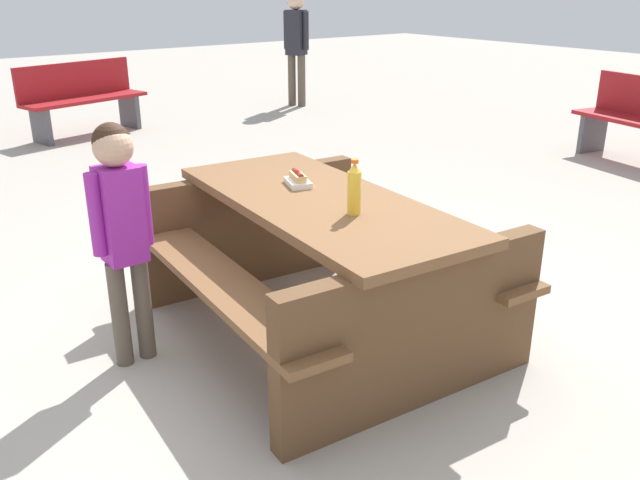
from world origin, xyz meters
TOP-DOWN VIEW (x-y plane):
  - ground_plane at (0.00, 0.00)m, footprint 30.00×30.00m
  - picnic_table at (0.00, 0.00)m, footprint 1.91×1.54m
  - soda_bottle at (-0.29, 0.02)m, footprint 0.06×0.06m
  - hotdog_tray at (0.25, -0.04)m, footprint 0.21×0.16m
  - child_in_coat at (0.32, 0.91)m, footprint 0.19×0.29m
  - park_bench_mid at (5.61, -0.67)m, footprint 0.75×1.55m
  - bystander_adult at (5.69, -3.87)m, footprint 0.37×0.31m

SIDE VIEW (x-z plane):
  - ground_plane at x=0.00m, z-range 0.00..0.00m
  - picnic_table at x=0.00m, z-range 0.07..0.82m
  - park_bench_mid at x=5.61m, z-range 0.02..0.87m
  - child_in_coat at x=0.32m, z-range 0.17..1.35m
  - hotdog_tray at x=0.25m, z-range 0.74..0.82m
  - soda_bottle at x=-0.29m, z-range 0.74..1.00m
  - bystander_adult at x=5.69m, z-range 0.23..1.85m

